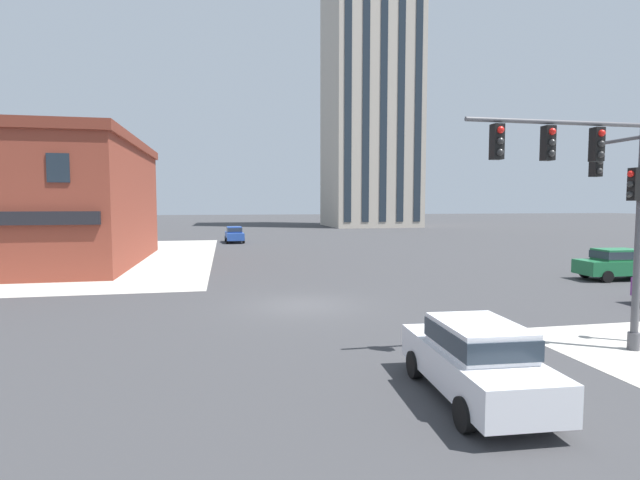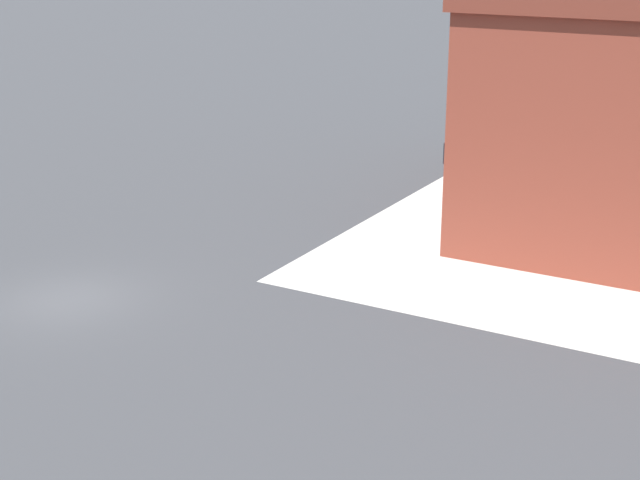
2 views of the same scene
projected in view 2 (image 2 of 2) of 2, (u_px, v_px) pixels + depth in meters
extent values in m
plane|color=#38383A|center=(68.00, 300.00, 27.76)|extent=(320.00, 320.00, 0.00)
cube|color=silver|center=(497.00, 128.00, 47.73)|extent=(4.50, 2.02, 0.76)
cube|color=silver|center=(499.00, 115.00, 47.64)|extent=(2.20, 1.62, 0.60)
cube|color=#232D38|center=(499.00, 115.00, 47.64)|extent=(2.29, 1.66, 0.40)
cylinder|color=black|center=(501.00, 143.00, 46.34)|extent=(0.65, 0.26, 0.64)
cylinder|color=black|center=(470.00, 139.00, 47.21)|extent=(0.65, 0.26, 0.64)
cylinder|color=black|center=(522.00, 133.00, 48.50)|extent=(0.65, 0.26, 0.64)
cylinder|color=black|center=(492.00, 129.00, 49.37)|extent=(0.65, 0.26, 0.64)
cube|color=black|center=(535.00, 108.00, 38.49)|extent=(18.76, 0.24, 0.70)
cube|color=#1E2833|center=(591.00, 28.00, 43.72)|extent=(1.10, 0.08, 1.50)
cube|color=#1E2833|center=(560.00, 38.00, 39.66)|extent=(1.10, 0.08, 1.50)
cube|color=#1E2833|center=(522.00, 51.00, 35.60)|extent=(1.10, 0.08, 1.50)
cube|color=#1E2833|center=(475.00, 67.00, 31.54)|extent=(1.10, 0.08, 1.50)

